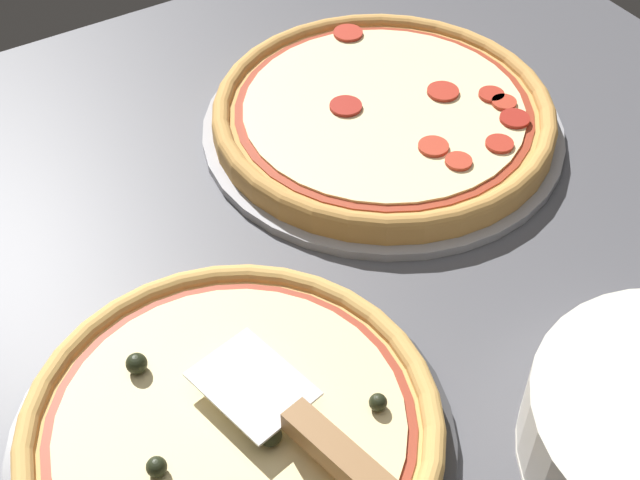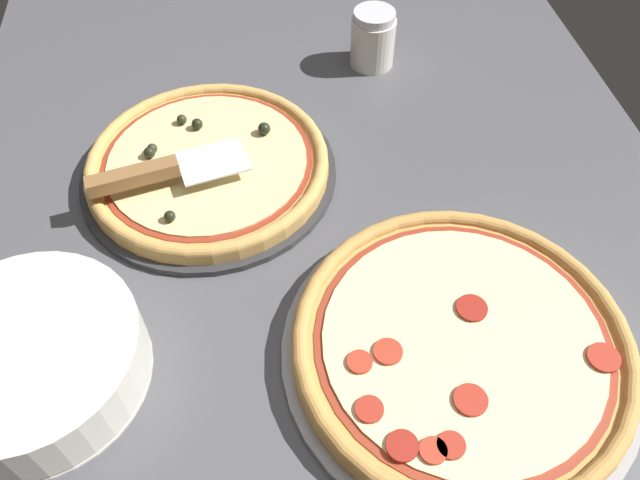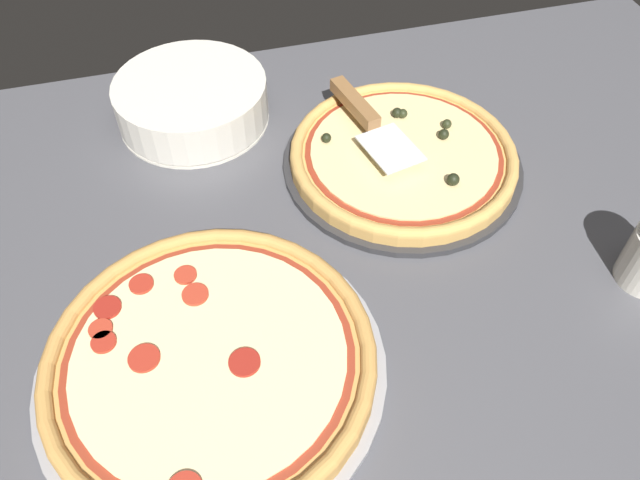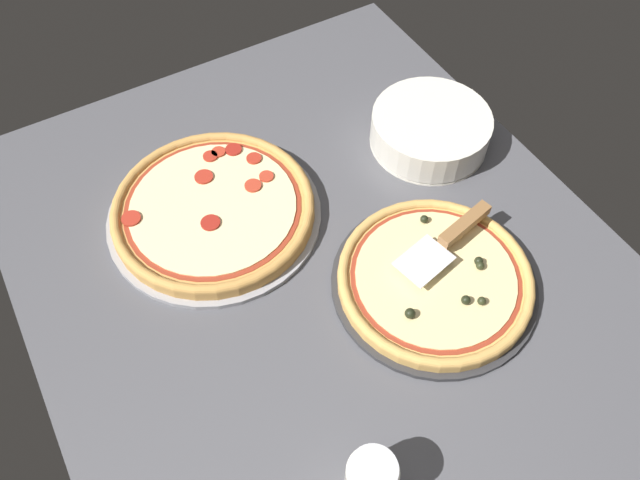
{
  "view_description": "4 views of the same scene",
  "coord_description": "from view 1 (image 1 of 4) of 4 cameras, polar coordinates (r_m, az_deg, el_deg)",
  "views": [
    {
      "loc": [
        -20.43,
        -50.31,
        61.89
      ],
      "look_at": [
        9.96,
        -1.01,
        3.0
      ],
      "focal_mm": 50.0,
      "sensor_mm": 36.0,
      "label": 1
    },
    {
      "loc": [
        57.46,
        -8.07,
        62.47
      ],
      "look_at": [
        9.96,
        -1.01,
        3.0
      ],
      "focal_mm": 35.0,
      "sensor_mm": 36.0,
      "label": 2
    },
    {
      "loc": [
        23.48,
        48.95,
        64.03
      ],
      "look_at": [
        9.96,
        -1.01,
        3.0
      ],
      "focal_mm": 35.0,
      "sensor_mm": 36.0,
      "label": 3
    },
    {
      "loc": [
        -44.79,
        30.66,
        92.51
      ],
      "look_at": [
        9.96,
        -1.01,
        3.0
      ],
      "focal_mm": 35.0,
      "sensor_mm": 36.0,
      "label": 4
    }
  ],
  "objects": [
    {
      "name": "pizza_front",
      "position": [
        0.71,
        -5.7,
        -11.84
      ],
      "size": [
        33.34,
        33.34,
        3.92
      ],
      "color": "tan",
      "rests_on": "pizza_pan_front"
    },
    {
      "name": "pizza_pan_front",
      "position": [
        0.73,
        -5.59,
        -12.63
      ],
      "size": [
        35.47,
        35.47,
        1.0
      ],
      "primitive_type": "cylinder",
      "color": "#2D2D30",
      "rests_on": "ground_plane"
    },
    {
      "name": "ground_plane",
      "position": [
        0.84,
        -6.2,
        -4.44
      ],
      "size": [
        135.39,
        99.71,
        3.6
      ],
      "primitive_type": "cube",
      "color": "#4C4C51"
    },
    {
      "name": "serving_spatula",
      "position": [
        0.66,
        0.37,
        -12.98
      ],
      "size": [
        8.79,
        21.1,
        2.0
      ],
      "color": "silver",
      "rests_on": "pizza_front"
    },
    {
      "name": "pizza_back",
      "position": [
        0.98,
        4.1,
        8.1
      ],
      "size": [
        37.28,
        37.28,
        2.99
      ],
      "color": "#C68E47",
      "rests_on": "pizza_pan_back"
    },
    {
      "name": "pizza_pan_back",
      "position": [
        0.99,
        4.02,
        7.15
      ],
      "size": [
        39.66,
        39.66,
        1.0
      ],
      "primitive_type": "cylinder",
      "color": "#939399",
      "rests_on": "ground_plane"
    }
  ]
}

